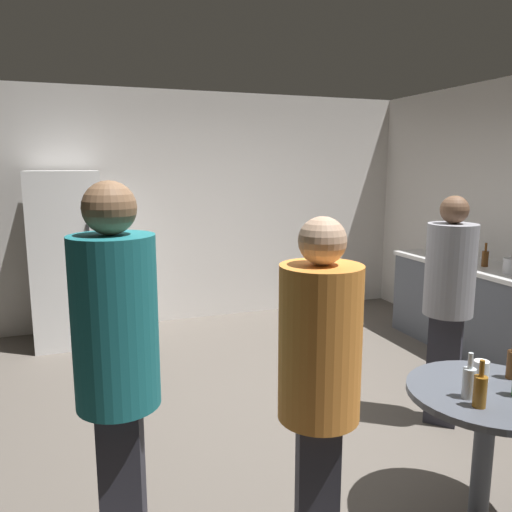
{
  "coord_description": "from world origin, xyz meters",
  "views": [
    {
      "loc": [
        -1.43,
        -3.31,
        1.85
      ],
      "look_at": [
        -0.13,
        0.26,
        1.17
      ],
      "focal_mm": 35.49,
      "sensor_mm": 36.0,
      "label": 1
    }
  ],
  "objects_px": {
    "beer_bottle_amber": "(480,390)",
    "person_in_orange_shirt": "(319,382)",
    "wine_bottle_on_counter": "(453,248)",
    "refrigerator": "(67,259)",
    "plastic_cup_white": "(481,371)",
    "beer_bottle_on_counter": "(485,258)",
    "foreground_table": "(487,410)",
    "person_in_teal_shirt": "(117,364)",
    "person_in_gray_shirt": "(449,294)",
    "beer_bottle_clear": "(469,382)"
  },
  "relations": [
    {
      "from": "refrigerator",
      "to": "person_in_orange_shirt",
      "type": "height_order",
      "value": "refrigerator"
    },
    {
      "from": "wine_bottle_on_counter",
      "to": "beer_bottle_clear",
      "type": "bearing_deg",
      "value": -129.29
    },
    {
      "from": "plastic_cup_white",
      "to": "beer_bottle_on_counter",
      "type": "bearing_deg",
      "value": 45.83
    },
    {
      "from": "plastic_cup_white",
      "to": "person_in_teal_shirt",
      "type": "xyz_separation_m",
      "value": [
        -1.83,
        0.07,
        0.27
      ]
    },
    {
      "from": "beer_bottle_clear",
      "to": "person_in_orange_shirt",
      "type": "relative_size",
      "value": 0.14
    },
    {
      "from": "refrigerator",
      "to": "beer_bottle_on_counter",
      "type": "distance_m",
      "value": 4.17
    },
    {
      "from": "beer_bottle_on_counter",
      "to": "foreground_table",
      "type": "xyz_separation_m",
      "value": [
        -1.75,
        -1.86,
        -0.35
      ]
    },
    {
      "from": "beer_bottle_amber",
      "to": "person_in_orange_shirt",
      "type": "xyz_separation_m",
      "value": [
        -0.83,
        0.03,
        0.15
      ]
    },
    {
      "from": "person_in_orange_shirt",
      "to": "person_in_gray_shirt",
      "type": "bearing_deg",
      "value": 53.74
    },
    {
      "from": "beer_bottle_on_counter",
      "to": "person_in_teal_shirt",
      "type": "distance_m",
      "value": 3.92
    },
    {
      "from": "wine_bottle_on_counter",
      "to": "person_in_orange_shirt",
      "type": "distance_m",
      "value": 3.6
    },
    {
      "from": "refrigerator",
      "to": "beer_bottle_on_counter",
      "type": "relative_size",
      "value": 7.83
    },
    {
      "from": "plastic_cup_white",
      "to": "person_in_teal_shirt",
      "type": "relative_size",
      "value": 0.06
    },
    {
      "from": "foreground_table",
      "to": "plastic_cup_white",
      "type": "relative_size",
      "value": 7.27
    },
    {
      "from": "foreground_table",
      "to": "beer_bottle_clear",
      "type": "relative_size",
      "value": 3.48
    },
    {
      "from": "refrigerator",
      "to": "person_in_gray_shirt",
      "type": "bearing_deg",
      "value": -47.16
    },
    {
      "from": "foreground_table",
      "to": "person_in_gray_shirt",
      "type": "relative_size",
      "value": 0.48
    },
    {
      "from": "beer_bottle_on_counter",
      "to": "beer_bottle_clear",
      "type": "xyz_separation_m",
      "value": [
        -1.91,
        -1.89,
        -0.17
      ]
    },
    {
      "from": "refrigerator",
      "to": "person_in_orange_shirt",
      "type": "bearing_deg",
      "value": -75.12
    },
    {
      "from": "refrigerator",
      "to": "foreground_table",
      "type": "relative_size",
      "value": 2.25
    },
    {
      "from": "beer_bottle_amber",
      "to": "beer_bottle_clear",
      "type": "bearing_deg",
      "value": 78.13
    },
    {
      "from": "foreground_table",
      "to": "beer_bottle_amber",
      "type": "height_order",
      "value": "beer_bottle_amber"
    },
    {
      "from": "beer_bottle_clear",
      "to": "refrigerator",
      "type": "bearing_deg",
      "value": 116.5
    },
    {
      "from": "beer_bottle_amber",
      "to": "person_in_gray_shirt",
      "type": "height_order",
      "value": "person_in_gray_shirt"
    },
    {
      "from": "refrigerator",
      "to": "wine_bottle_on_counter",
      "type": "distance_m",
      "value": 3.98
    },
    {
      "from": "plastic_cup_white",
      "to": "person_in_gray_shirt",
      "type": "xyz_separation_m",
      "value": [
        0.48,
        0.83,
        0.18
      ]
    },
    {
      "from": "wine_bottle_on_counter",
      "to": "beer_bottle_amber",
      "type": "bearing_deg",
      "value": -128.47
    },
    {
      "from": "wine_bottle_on_counter",
      "to": "foreground_table",
      "type": "xyz_separation_m",
      "value": [
        -1.72,
        -2.27,
        -0.39
      ]
    },
    {
      "from": "beer_bottle_on_counter",
      "to": "plastic_cup_white",
      "type": "xyz_separation_m",
      "value": [
        -1.71,
        -1.76,
        -0.19
      ]
    },
    {
      "from": "foreground_table",
      "to": "beer_bottle_clear",
      "type": "xyz_separation_m",
      "value": [
        -0.16,
        -0.03,
        0.19
      ]
    },
    {
      "from": "foreground_table",
      "to": "person_in_teal_shirt",
      "type": "bearing_deg",
      "value": 174.54
    },
    {
      "from": "beer_bottle_on_counter",
      "to": "beer_bottle_clear",
      "type": "relative_size",
      "value": 1.0
    },
    {
      "from": "person_in_gray_shirt",
      "to": "foreground_table",
      "type": "bearing_deg",
      "value": 17.65
    },
    {
      "from": "foreground_table",
      "to": "plastic_cup_white",
      "type": "xyz_separation_m",
      "value": [
        0.05,
        0.11,
        0.16
      ]
    },
    {
      "from": "person_in_gray_shirt",
      "to": "beer_bottle_clear",
      "type": "bearing_deg",
      "value": 11.71
    },
    {
      "from": "foreground_table",
      "to": "plastic_cup_white",
      "type": "distance_m",
      "value": 0.2
    },
    {
      "from": "plastic_cup_white",
      "to": "person_in_orange_shirt",
      "type": "distance_m",
      "value": 1.08
    },
    {
      "from": "beer_bottle_clear",
      "to": "person_in_orange_shirt",
      "type": "bearing_deg",
      "value": -176.01
    },
    {
      "from": "beer_bottle_amber",
      "to": "person_in_gray_shirt",
      "type": "distance_m",
      "value": 1.28
    },
    {
      "from": "beer_bottle_clear",
      "to": "person_in_gray_shirt",
      "type": "distance_m",
      "value": 1.19
    },
    {
      "from": "refrigerator",
      "to": "beer_bottle_clear",
      "type": "xyz_separation_m",
      "value": [
        1.84,
        -3.69,
        -0.08
      ]
    },
    {
      "from": "beer_bottle_clear",
      "to": "person_in_orange_shirt",
      "type": "xyz_separation_m",
      "value": [
        -0.85,
        -0.06,
        0.15
      ]
    },
    {
      "from": "beer_bottle_on_counter",
      "to": "person_in_gray_shirt",
      "type": "bearing_deg",
      "value": -142.76
    },
    {
      "from": "beer_bottle_on_counter",
      "to": "beer_bottle_amber",
      "type": "distance_m",
      "value": 2.77
    },
    {
      "from": "person_in_orange_shirt",
      "to": "foreground_table",
      "type": "bearing_deg",
      "value": 25.13
    },
    {
      "from": "person_in_teal_shirt",
      "to": "person_in_orange_shirt",
      "type": "relative_size",
      "value": 1.08
    },
    {
      "from": "refrigerator",
      "to": "beer_bottle_amber",
      "type": "relative_size",
      "value": 7.83
    },
    {
      "from": "beer_bottle_on_counter",
      "to": "beer_bottle_amber",
      "type": "height_order",
      "value": "beer_bottle_on_counter"
    },
    {
      "from": "beer_bottle_amber",
      "to": "person_in_orange_shirt",
      "type": "height_order",
      "value": "person_in_orange_shirt"
    },
    {
      "from": "beer_bottle_on_counter",
      "to": "foreground_table",
      "type": "relative_size",
      "value": 0.29
    }
  ]
}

